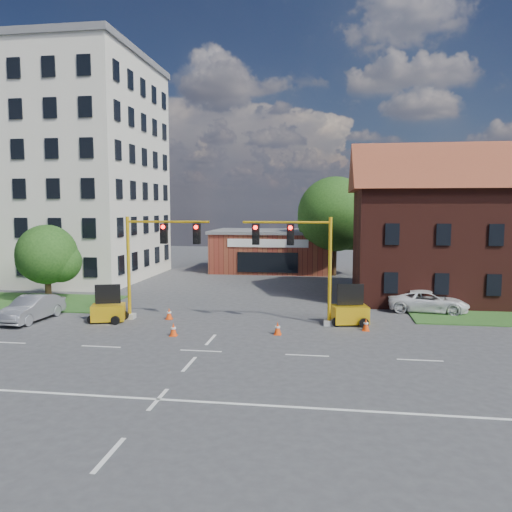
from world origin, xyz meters
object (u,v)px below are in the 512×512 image
object	(u,v)px
trailer_west	(108,311)
trailer_east	(350,312)
signal_mast_west	(155,255)
signal_mast_east	(301,257)
pickup_white	(428,301)

from	to	relation	value
trailer_west	trailer_east	world-z (taller)	trailer_east
signal_mast_west	trailer_east	distance (m)	11.99
signal_mast_east	pickup_white	distance (m)	9.76
signal_mast_east	trailer_east	size ratio (longest dim) A/B	2.76
signal_mast_west	signal_mast_east	bearing A→B (deg)	0.00
signal_mast_west	trailer_east	size ratio (longest dim) A/B	2.76
signal_mast_west	trailer_east	world-z (taller)	signal_mast_west
pickup_white	trailer_west	bearing A→B (deg)	112.68
signal_mast_west	signal_mast_east	world-z (taller)	same
signal_mast_east	pickup_white	bearing A→B (deg)	30.03
signal_mast_east	trailer_west	xyz separation A→B (m)	(-11.28, -0.97, -3.25)
signal_mast_west	trailer_east	bearing A→B (deg)	2.00
signal_mast_east	trailer_east	bearing A→B (deg)	8.09
signal_mast_east	pickup_white	world-z (taller)	signal_mast_east
pickup_white	signal_mast_east	bearing A→B (deg)	126.55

